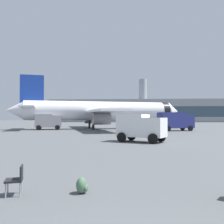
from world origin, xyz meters
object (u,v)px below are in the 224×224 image
at_px(traveller_backpack, 82,186).
at_px(gate_chair, 17,178).
at_px(safety_cone_mid, 92,126).
at_px(cargo_van, 141,126).
at_px(fuel_truck, 175,121).
at_px(service_truck, 48,121).
at_px(airplane_at_gate, 100,111).
at_px(safety_cone_far, 149,129).

xyz_separation_m(traveller_backpack, gate_chair, (-1.88, -0.32, 0.27)).
bearing_deg(traveller_backpack, safety_cone_mid, 98.23).
distance_m(cargo_van, traveller_backpack, 16.08).
height_order(safety_cone_mid, gate_chair, gate_chair).
relative_size(fuel_truck, cargo_van, 1.34).
distance_m(service_truck, gate_chair, 40.16).
distance_m(cargo_van, safety_cone_mid, 31.07).
relative_size(cargo_van, traveller_backpack, 10.06).
bearing_deg(airplane_at_gate, traveller_backpack, -83.87).
height_order(cargo_van, safety_cone_mid, cargo_van).
bearing_deg(traveller_backpack, cargo_van, 81.03).
relative_size(service_truck, cargo_van, 1.08).
xyz_separation_m(fuel_truck, cargo_van, (-6.90, -20.05, -0.32)).
bearing_deg(airplane_at_gate, cargo_van, -75.15).
bearing_deg(traveller_backpack, service_truck, 110.11).
bearing_deg(service_truck, gate_chair, -72.57).
bearing_deg(traveller_backpack, airplane_at_gate, 96.13).
relative_size(cargo_van, safety_cone_far, 5.75).
distance_m(service_truck, safety_cone_mid, 10.59).
relative_size(cargo_van, safety_cone_mid, 5.95).
bearing_deg(service_truck, safety_cone_mid, 45.88).
bearing_deg(gate_chair, safety_cone_far, 78.97).
bearing_deg(safety_cone_far, fuel_truck, 30.13).
height_order(fuel_truck, safety_cone_far, fuel_truck).
height_order(service_truck, traveller_backpack, service_truck).
height_order(traveller_backpack, gate_chair, gate_chair).
bearing_deg(cargo_van, fuel_truck, 71.00).
bearing_deg(cargo_van, gate_chair, -105.17).
distance_m(safety_cone_far, gate_chair, 34.07).
bearing_deg(service_truck, airplane_at_gate, 25.62).
bearing_deg(safety_cone_far, cargo_van, -97.06).
height_order(cargo_van, safety_cone_far, cargo_van).
height_order(fuel_truck, cargo_van, fuel_truck).
bearing_deg(fuel_truck, cargo_van, -109.00).
bearing_deg(safety_cone_mid, cargo_van, -73.00).
bearing_deg(fuel_truck, safety_cone_mid, 148.90).
bearing_deg(cargo_van, airplane_at_gate, 104.85).
height_order(fuel_truck, traveller_backpack, fuel_truck).
height_order(airplane_at_gate, gate_chair, airplane_at_gate).
distance_m(fuel_truck, cargo_van, 21.21).
bearing_deg(traveller_backpack, fuel_truck, 75.32).
relative_size(traveller_backpack, gate_chair, 0.56).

